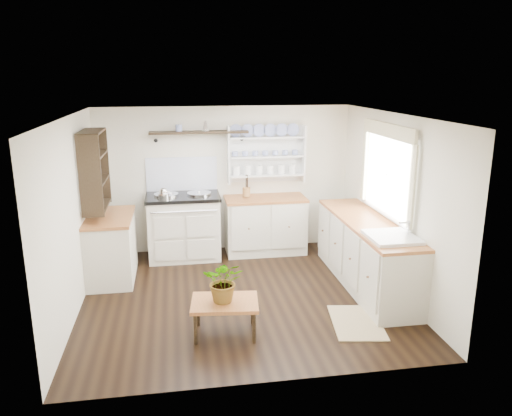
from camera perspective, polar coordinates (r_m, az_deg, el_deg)
The scene contains 19 objects.
floor at distance 6.55m, azimuth -1.65°, elevation -9.99°, with size 4.00×3.80×0.01m, color black.
wall_back at distance 7.99m, azimuth -3.55°, elevation 3.30°, with size 4.00×0.02×2.30m, color silver.
wall_right at distance 6.71m, azimuth 15.46°, elevation 0.50°, with size 0.02×3.80×2.30m, color silver.
wall_left at distance 6.22m, azimuth -20.30°, elevation -1.01°, with size 0.02×3.80×2.30m, color silver.
ceiling at distance 5.95m, azimuth -1.82°, elevation 10.51°, with size 4.00×3.80×0.01m, color white.
window at distance 6.73m, azimuth 14.79°, elevation 4.22°, with size 0.08×1.55×1.22m.
aga_cooker at distance 7.79m, azimuth -8.23°, elevation -2.02°, with size 1.12×0.77×1.03m.
back_cabinets at distance 7.95m, azimuth 1.06°, elevation -1.86°, with size 1.27×0.63×0.90m.
right_cabinets at distance 6.88m, azimuth 12.44°, elevation -4.96°, with size 0.62×2.43×0.90m.
belfast_sink at distance 6.12m, azimuth 15.19°, elevation -4.29°, with size 0.55×0.60×0.45m.
left_cabinets at distance 7.22m, azimuth -16.19°, elevation -4.23°, with size 0.62×1.13×0.90m.
plate_rack at distance 7.97m, azimuth 1.11°, elevation 6.26°, with size 1.20×0.22×0.90m.
high_shelf at distance 7.72m, azimuth -6.54°, elevation 8.53°, with size 1.50×0.29×0.16m.
left_shelving at distance 6.97m, azimuth -17.99°, elevation 4.22°, with size 0.28×0.80×1.05m, color black.
kettle at distance 7.54m, azimuth -10.49°, elevation 1.47°, with size 0.17×0.17×0.21m, color silver, non-canonical shape.
utensil_crock at distance 7.85m, azimuth -1.11°, elevation 1.85°, with size 0.12×0.12×0.14m, color #9B6B39.
center_table at distance 5.53m, azimuth -3.59°, elevation -11.00°, with size 0.77×0.59×0.39m.
potted_plant at distance 5.41m, azimuth -3.64°, elevation -8.30°, with size 0.43×0.37×0.48m, color #3F7233.
floor_rug at distance 6.00m, azimuth 11.41°, elevation -12.70°, with size 0.55×0.85×0.02m, color #88734F.
Camera 1 is at (-0.78, -5.88, 2.76)m, focal length 35.00 mm.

